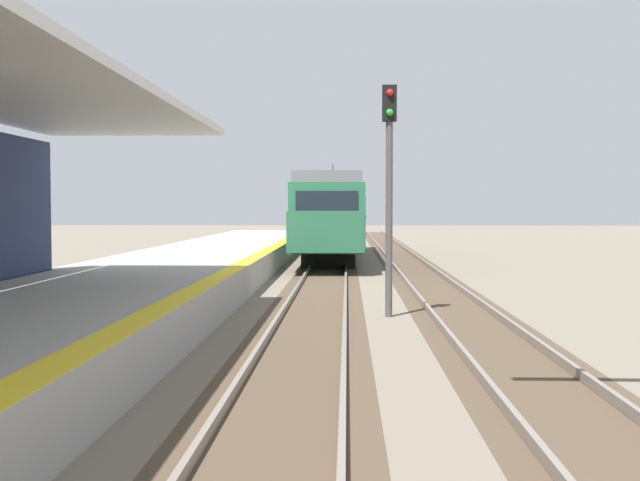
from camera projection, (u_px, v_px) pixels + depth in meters
name	position (u px, v px, depth m)	size (l,w,h in m)	color
station_platform	(70.00, 316.00, 14.90)	(5.00, 80.00, 0.91)	#999993
track_pair_nearest_platform	(314.00, 311.00, 18.76)	(2.34, 120.00, 0.16)	#4C3D2D
track_pair_middle	(460.00, 311.00, 18.64)	(2.34, 120.00, 0.16)	#4C3D2D
approaching_train	(331.00, 213.00, 38.42)	(2.93, 19.60, 4.76)	#286647
rail_signal_post	(389.00, 175.00, 17.92)	(0.32, 0.34, 5.20)	#4C4C4C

